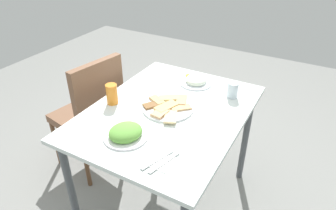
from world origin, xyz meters
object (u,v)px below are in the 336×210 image
at_px(dining_table, 168,123).
at_px(soda_can, 112,94).
at_px(dining_chair, 92,110).
at_px(pide_platter, 168,107).
at_px(salad_plate_rice, 126,133).
at_px(spoon, 157,159).
at_px(salad_plate_greens, 195,81).
at_px(fork, 164,162).
at_px(paper_napkin, 161,161).
at_px(drinking_glass, 233,90).

xyz_separation_m(dining_table, soda_can, (-0.09, 0.32, 0.15)).
bearing_deg(dining_chair, pide_platter, -94.00).
relative_size(salad_plate_rice, spoon, 1.23).
bearing_deg(pide_platter, dining_table, -145.93).
bearing_deg(dining_table, salad_plate_greens, 0.83).
bearing_deg(spoon, salad_plate_rice, 90.75).
relative_size(pide_platter, soda_can, 2.54).
xyz_separation_m(salad_plate_rice, fork, (-0.07, -0.26, -0.02)).
relative_size(pide_platter, spoon, 1.69).
bearing_deg(dining_table, salad_plate_rice, 168.73).
bearing_deg(soda_can, pide_platter, -71.19).
distance_m(salad_plate_rice, paper_napkin, 0.26).
distance_m(salad_plate_greens, salad_plate_rice, 0.70).
distance_m(salad_plate_greens, paper_napkin, 0.79).
height_order(salad_plate_greens, soda_can, soda_can).
bearing_deg(paper_napkin, drinking_glass, -7.04).
height_order(pide_platter, salad_plate_rice, salad_plate_rice).
height_order(salad_plate_greens, fork, salad_plate_greens).
bearing_deg(paper_napkin, dining_table, 24.77).
relative_size(dining_chair, salad_plate_rice, 4.11).
xyz_separation_m(salad_plate_greens, drinking_glass, (-0.05, -0.27, 0.03)).
height_order(paper_napkin, fork, fork).
relative_size(dining_table, pide_platter, 3.52).
distance_m(salad_plate_greens, drinking_glass, 0.28).
distance_m(dining_table, drinking_glass, 0.44).
relative_size(dining_chair, salad_plate_greens, 4.34).
height_order(drinking_glass, fork, drinking_glass).
bearing_deg(paper_napkin, dining_chair, 61.74).
bearing_deg(dining_table, pide_platter, 34.07).
xyz_separation_m(dining_chair, salad_plate_rice, (-0.38, -0.60, 0.26)).
height_order(pide_platter, soda_can, soda_can).
bearing_deg(dining_chair, soda_can, -114.40).
bearing_deg(spoon, drinking_glass, 9.89).
bearing_deg(dining_chair, salad_plate_rice, -122.50).
bearing_deg(salad_plate_greens, soda_can, 145.74).
distance_m(dining_table, pide_platter, 0.10).
xyz_separation_m(drinking_glass, fork, (-0.71, 0.07, -0.04)).
bearing_deg(salad_plate_greens, dining_chair, 115.74).
xyz_separation_m(salad_plate_greens, fork, (-0.77, -0.20, -0.01)).
bearing_deg(salad_plate_rice, spoon, -107.60).
distance_m(dining_chair, soda_can, 0.47).
distance_m(salad_plate_rice, spoon, 0.24).
relative_size(drinking_glass, paper_napkin, 0.85).
bearing_deg(spoon, salad_plate_greens, 30.69).
height_order(soda_can, drinking_glass, soda_can).
relative_size(salad_plate_rice, paper_napkin, 2.01).
bearing_deg(dining_chair, salad_plate_greens, -64.26).
height_order(dining_chair, drinking_glass, dining_chair).
bearing_deg(paper_napkin, spoon, 90.00).
distance_m(pide_platter, fork, 0.46).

